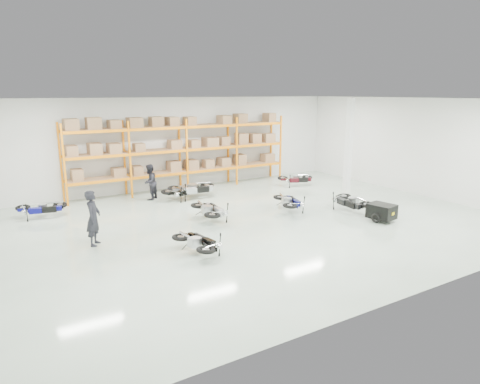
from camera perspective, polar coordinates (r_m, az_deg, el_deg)
room at (r=15.62m, az=1.96°, el=3.96°), size 18.00×18.00×18.00m
pallet_rack at (r=21.27m, az=-7.61°, el=6.35°), size 11.28×0.98×3.62m
structural_column at (r=19.28m, az=14.26°, el=5.33°), size 0.25×0.25×4.50m
moto_blue_centre at (r=17.50m, az=6.60°, el=-0.96°), size 1.32×1.82×1.06m
moto_silver_left at (r=16.10m, az=-3.99°, el=-2.03°), size 1.04×1.83×1.14m
moto_black_far_left at (r=12.81m, az=-5.55°, el=-6.28°), size 1.02×1.73×1.06m
moto_touring_right at (r=17.91m, az=14.54°, el=-0.86°), size 1.11×1.85×1.13m
trailer at (r=16.92m, az=18.35°, el=-2.47°), size 0.90×1.60×0.65m
moto_back_a at (r=18.18m, az=-25.03°, el=-1.65°), size 1.73×1.14×1.03m
moto_back_b at (r=19.60m, az=-6.34°, el=0.82°), size 1.98×1.12×1.23m
moto_back_c at (r=19.44m, az=-7.58°, el=0.51°), size 1.87×1.23×1.11m
moto_back_d at (r=22.24m, az=7.47°, el=2.01°), size 1.76×1.33×1.02m
person_left at (r=14.24m, az=-18.97°, el=-3.30°), size 0.69×0.77×1.78m
person_back at (r=19.61m, az=-11.95°, el=1.30°), size 0.99×0.98×1.61m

